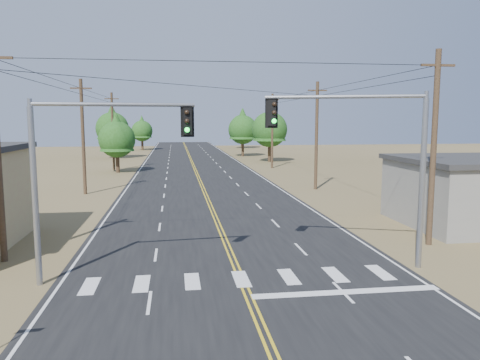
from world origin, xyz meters
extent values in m
cube|color=black|center=(0.00, 30.00, 0.01)|extent=(15.00, 200.00, 0.02)
cylinder|color=#4C3826|center=(-10.50, 32.00, 5.00)|extent=(0.30, 0.30, 10.00)
cube|color=#4C3826|center=(-10.50, 32.00, 9.20)|extent=(1.80, 0.12, 0.12)
cylinder|color=#4C3826|center=(-10.50, 52.00, 5.00)|extent=(0.30, 0.30, 10.00)
cube|color=#4C3826|center=(-10.50, 52.00, 9.20)|extent=(1.80, 0.12, 0.12)
cylinder|color=#4C3826|center=(10.50, 12.00, 5.00)|extent=(0.30, 0.30, 10.00)
cube|color=#4C3826|center=(10.50, 12.00, 9.20)|extent=(1.80, 0.12, 0.12)
cylinder|color=#4C3826|center=(10.50, 32.00, 5.00)|extent=(0.30, 0.30, 10.00)
cube|color=#4C3826|center=(10.50, 32.00, 9.20)|extent=(1.80, 0.12, 0.12)
cylinder|color=#4C3826|center=(10.50, 52.00, 5.00)|extent=(0.30, 0.30, 10.00)
cube|color=#4C3826|center=(10.50, 52.00, 9.20)|extent=(1.80, 0.12, 0.12)
cylinder|color=gray|center=(-8.00, 8.51, 3.49)|extent=(0.24, 0.24, 6.99)
cylinder|color=gray|center=(-8.00, 8.51, 6.99)|extent=(0.18, 0.18, 0.60)
cylinder|color=gray|center=(-4.89, 8.78, 7.09)|extent=(6.23, 0.70, 0.16)
cube|color=black|center=(-2.08, 9.02, 6.44)|extent=(0.37, 0.33, 1.10)
sphere|color=black|center=(-2.09, 8.84, 6.79)|extent=(0.20, 0.20, 0.20)
sphere|color=black|center=(-2.09, 8.84, 6.44)|extent=(0.20, 0.20, 0.20)
sphere|color=#0CE533|center=(-2.09, 8.84, 6.09)|extent=(0.20, 0.20, 0.20)
cylinder|color=gray|center=(8.00, 8.51, 3.69)|extent=(0.25, 0.25, 7.39)
cylinder|color=gray|center=(8.00, 8.51, 7.39)|extent=(0.19, 0.19, 0.63)
cylinder|color=gray|center=(4.74, 9.62, 7.49)|extent=(6.58, 2.36, 0.17)
cube|color=black|center=(1.78, 10.62, 6.81)|extent=(0.45, 0.42, 1.16)
sphere|color=black|center=(1.84, 10.44, 7.18)|extent=(0.21, 0.21, 0.21)
sphere|color=black|center=(1.84, 10.44, 6.81)|extent=(0.21, 0.21, 0.21)
sphere|color=#0CE533|center=(1.84, 10.44, 6.44)|extent=(0.21, 0.21, 0.21)
cylinder|color=#3F2D1E|center=(-9.68, 49.13, 1.35)|extent=(0.48, 0.48, 2.70)
cone|color=#204C15|center=(-9.68, 49.13, 5.10)|extent=(4.20, 4.20, 4.80)
sphere|color=#204C15|center=(-9.68, 49.13, 4.12)|extent=(4.50, 4.50, 4.50)
cylinder|color=#3F2D1E|center=(-13.06, 71.79, 1.66)|extent=(0.46, 0.46, 3.32)
cone|color=#204C15|center=(-13.06, 71.79, 6.28)|extent=(5.17, 5.17, 5.91)
sphere|color=#204C15|center=(-13.06, 71.79, 5.08)|extent=(5.54, 5.54, 5.54)
cylinder|color=#3F2D1E|center=(-9.61, 93.85, 1.36)|extent=(0.50, 0.50, 2.72)
cone|color=#204C15|center=(-9.61, 93.85, 5.14)|extent=(4.23, 4.23, 4.84)
sphere|color=#204C15|center=(-9.61, 93.85, 4.16)|extent=(4.53, 4.53, 4.53)
cylinder|color=#3F2D1E|center=(12.08, 61.55, 1.65)|extent=(0.49, 0.49, 3.30)
cone|color=#204C15|center=(12.08, 61.55, 6.23)|extent=(5.13, 5.13, 5.87)
sphere|color=#204C15|center=(12.08, 61.55, 5.04)|extent=(5.50, 5.50, 5.50)
cylinder|color=#3F2D1E|center=(9.58, 73.36, 1.56)|extent=(0.46, 0.46, 3.13)
cone|color=#204C15|center=(9.58, 73.36, 5.91)|extent=(4.87, 4.87, 5.56)
sphere|color=#204C15|center=(9.58, 73.36, 4.78)|extent=(5.22, 5.22, 5.22)
cylinder|color=#3F2D1E|center=(12.95, 97.82, 1.64)|extent=(0.50, 0.50, 3.28)
cone|color=#204C15|center=(12.95, 97.82, 6.20)|extent=(5.10, 5.10, 5.83)
sphere|color=#204C15|center=(12.95, 97.82, 5.01)|extent=(5.47, 5.47, 5.47)
camera|label=1|loc=(-2.60, -10.27, 6.47)|focal=35.00mm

